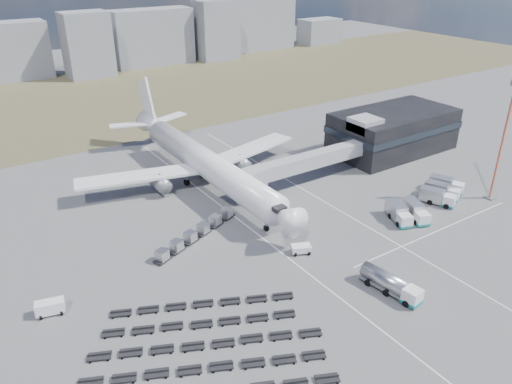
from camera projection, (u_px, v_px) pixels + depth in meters
ground at (297, 254)px, 82.02m from camera, size 420.00×420.00×0.00m
grass_strip at (92, 100)px, 164.14m from camera, size 420.00×90.00×0.01m
lane_markings at (330, 229)px, 89.11m from camera, size 47.12×110.00×0.01m
terminal at (393, 130)px, 121.35m from camera, size 30.40×16.40×11.00m
jet_bridge at (298, 164)px, 102.94m from camera, size 30.30×3.80×7.05m
airliner at (203, 161)px, 103.85m from camera, size 51.59×64.53×17.62m
skyline at (76, 48)px, 194.59m from camera, size 312.09×25.35×25.50m
fuel_tanker at (391, 284)px, 72.22m from camera, size 3.76×9.75×3.07m
pushback_tug at (301, 249)px, 81.94m from camera, size 3.67×2.99×1.45m
utility_van at (50, 308)px, 68.16m from camera, size 4.12×2.59×2.08m
catering_truck at (211, 173)px, 108.33m from camera, size 4.18×6.11×2.59m
service_trucks_near at (407, 212)px, 91.67m from camera, size 7.99×8.64×2.81m
service_trucks_far at (442, 191)px, 99.89m from camera, size 10.95×9.79×2.74m
uld_row at (197, 233)px, 86.02m from camera, size 19.15×9.19×1.82m
baggage_dollies at (205, 357)px, 60.85m from camera, size 34.74×31.19×0.68m
floodlight_mast at (503, 142)px, 94.91m from camera, size 2.27×1.85×23.99m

